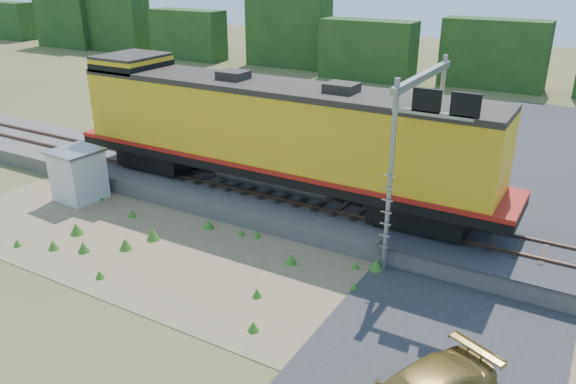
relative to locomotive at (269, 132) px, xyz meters
The scene contains 10 objects.
ground 7.57m from the locomotive, 64.83° to the right, with size 140.00×140.00×0.00m, color #475123.
ballast 4.30m from the locomotive, ahead, with size 70.00×5.00×0.80m, color slate.
rails 3.95m from the locomotive, ahead, with size 70.00×1.54×0.16m.
dirt_shoulder 6.64m from the locomotive, 81.52° to the right, with size 26.00×8.00×0.03m, color #8C7754.
road 11.69m from the locomotive, 28.17° to the right, with size 7.00×66.00×0.86m.
tree_line_north 32.13m from the locomotive, 84.96° to the left, with size 130.00×3.00×6.50m.
weed_clumps 6.97m from the locomotive, 96.58° to the right, with size 15.00×6.20×0.56m, color #397521, non-canonical shape.
locomotive is the anchor object (origin of this frame).
shed 9.46m from the locomotive, 155.68° to the right, with size 2.24×2.24×2.49m.
signal_gantry 7.35m from the locomotive, ahead, with size 2.84×6.20×7.16m.
Camera 1 is at (10.00, -14.28, 10.69)m, focal length 35.00 mm.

